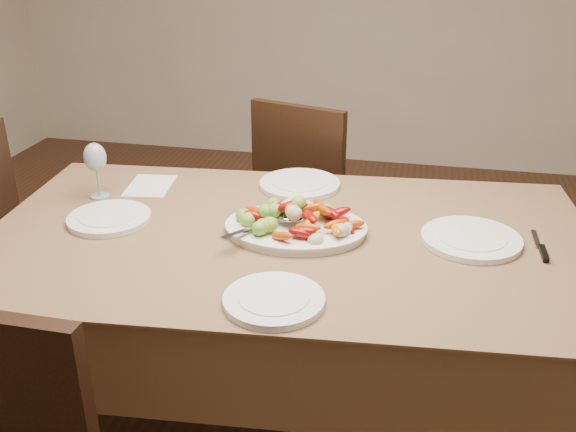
{
  "coord_description": "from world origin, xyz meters",
  "views": [
    {
      "loc": [
        0.49,
        -1.52,
        1.62
      ],
      "look_at": [
        0.13,
        0.18,
        0.82
      ],
      "focal_mm": 40.0,
      "sensor_mm": 36.0,
      "label": 1
    }
  ],
  "objects_px": {
    "plate_left": "(109,218)",
    "plate_near": "(274,300)",
    "wine_glass": "(96,169)",
    "plate_right": "(471,239)",
    "plate_far": "(300,184)",
    "chair_far": "(317,198)",
    "dining_table": "(288,338)",
    "serving_platter": "(296,230)"
  },
  "relations": [
    {
      "from": "plate_left",
      "to": "plate_near",
      "type": "relative_size",
      "value": 1.02
    },
    {
      "from": "plate_left",
      "to": "wine_glass",
      "type": "relative_size",
      "value": 1.27
    },
    {
      "from": "plate_right",
      "to": "plate_far",
      "type": "xyz_separation_m",
      "value": [
        -0.58,
        0.32,
        0.0
      ]
    },
    {
      "from": "chair_far",
      "to": "plate_far",
      "type": "relative_size",
      "value": 3.33
    },
    {
      "from": "dining_table",
      "to": "serving_platter",
      "type": "relative_size",
      "value": 4.4
    },
    {
      "from": "chair_far",
      "to": "plate_right",
      "type": "bearing_deg",
      "value": 141.65
    },
    {
      "from": "plate_far",
      "to": "plate_near",
      "type": "distance_m",
      "value": 0.77
    },
    {
      "from": "serving_platter",
      "to": "dining_table",
      "type": "bearing_deg",
      "value": -146.9
    },
    {
      "from": "dining_table",
      "to": "serving_platter",
      "type": "xyz_separation_m",
      "value": [
        0.02,
        0.01,
        0.39
      ]
    },
    {
      "from": "serving_platter",
      "to": "plate_near",
      "type": "distance_m",
      "value": 0.4
    },
    {
      "from": "plate_left",
      "to": "plate_near",
      "type": "xyz_separation_m",
      "value": [
        0.62,
        -0.36,
        0.0
      ]
    },
    {
      "from": "dining_table",
      "to": "plate_left",
      "type": "xyz_separation_m",
      "value": [
        -0.57,
        -0.02,
        0.39
      ]
    },
    {
      "from": "wine_glass",
      "to": "serving_platter",
      "type": "bearing_deg",
      "value": -10.75
    },
    {
      "from": "plate_far",
      "to": "wine_glass",
      "type": "height_order",
      "value": "wine_glass"
    },
    {
      "from": "dining_table",
      "to": "wine_glass",
      "type": "distance_m",
      "value": 0.86
    },
    {
      "from": "chair_far",
      "to": "plate_near",
      "type": "height_order",
      "value": "chair_far"
    },
    {
      "from": "dining_table",
      "to": "plate_right",
      "type": "xyz_separation_m",
      "value": [
        0.54,
        0.07,
        0.39
      ]
    },
    {
      "from": "chair_far",
      "to": "plate_near",
      "type": "xyz_separation_m",
      "value": [
        0.11,
        -1.33,
        0.29
      ]
    },
    {
      "from": "chair_far",
      "to": "plate_left",
      "type": "height_order",
      "value": "chair_far"
    },
    {
      "from": "chair_far",
      "to": "serving_platter",
      "type": "distance_m",
      "value": 0.98
    },
    {
      "from": "plate_right",
      "to": "plate_far",
      "type": "height_order",
      "value": "same"
    },
    {
      "from": "dining_table",
      "to": "serving_platter",
      "type": "bearing_deg",
      "value": 33.1
    },
    {
      "from": "plate_left",
      "to": "wine_glass",
      "type": "distance_m",
      "value": 0.23
    },
    {
      "from": "serving_platter",
      "to": "plate_near",
      "type": "xyz_separation_m",
      "value": [
        0.02,
        -0.4,
        -0.0
      ]
    },
    {
      "from": "dining_table",
      "to": "chair_far",
      "type": "relative_size",
      "value": 1.94
    },
    {
      "from": "dining_table",
      "to": "plate_near",
      "type": "distance_m",
      "value": 0.55
    },
    {
      "from": "dining_table",
      "to": "plate_right",
      "type": "distance_m",
      "value": 0.67
    },
    {
      "from": "dining_table",
      "to": "plate_left",
      "type": "distance_m",
      "value": 0.69
    },
    {
      "from": "plate_near",
      "to": "wine_glass",
      "type": "xyz_separation_m",
      "value": [
        -0.74,
        0.53,
        0.09
      ]
    },
    {
      "from": "plate_left",
      "to": "plate_far",
      "type": "bearing_deg",
      "value": 37.34
    },
    {
      "from": "chair_far",
      "to": "wine_glass",
      "type": "xyz_separation_m",
      "value": [
        -0.62,
        -0.8,
        0.39
      ]
    },
    {
      "from": "plate_left",
      "to": "dining_table",
      "type": "bearing_deg",
      "value": 2.4
    },
    {
      "from": "plate_right",
      "to": "wine_glass",
      "type": "bearing_deg",
      "value": 176.1
    },
    {
      "from": "plate_far",
      "to": "plate_right",
      "type": "bearing_deg",
      "value": -28.76
    },
    {
      "from": "dining_table",
      "to": "plate_left",
      "type": "relative_size",
      "value": 7.07
    },
    {
      "from": "chair_far",
      "to": "dining_table",
      "type": "bearing_deg",
      "value": 111.23
    },
    {
      "from": "dining_table",
      "to": "wine_glass",
      "type": "bearing_deg",
      "value": 167.83
    },
    {
      "from": "serving_platter",
      "to": "plate_far",
      "type": "height_order",
      "value": "serving_platter"
    },
    {
      "from": "chair_far",
      "to": "wine_glass",
      "type": "distance_m",
      "value": 1.08
    },
    {
      "from": "dining_table",
      "to": "plate_near",
      "type": "bearing_deg",
      "value": -83.12
    },
    {
      "from": "plate_right",
      "to": "wine_glass",
      "type": "distance_m",
      "value": 1.24
    },
    {
      "from": "plate_right",
      "to": "plate_near",
      "type": "distance_m",
      "value": 0.67
    }
  ]
}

